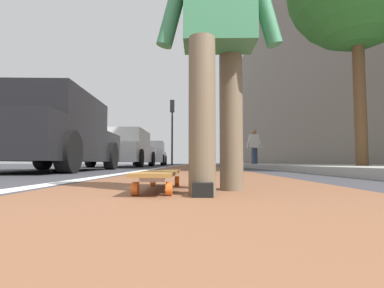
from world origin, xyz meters
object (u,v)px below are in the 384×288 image
object	(u,v)px
skater_person	(218,27)
traffic_light	(172,120)
parked_car_near	(53,135)
skateboard	(160,175)
pedestrian_distant	(254,145)
parked_car_mid	(125,149)
parked_car_far	(151,154)

from	to	relation	value
skater_person	traffic_light	xyz separation A→B (m)	(17.79, 1.64, 2.06)
parked_car_near	skateboard	bearing A→B (deg)	-146.91
skateboard	pedestrian_distant	bearing A→B (deg)	-14.07
skateboard	parked_car_mid	bearing A→B (deg)	14.60
parked_car_far	skater_person	bearing A→B (deg)	-170.33
skateboard	skater_person	size ratio (longest dim) A/B	0.51
skater_person	parked_car_mid	bearing A→B (deg)	16.16
skater_person	traffic_light	world-z (taller)	traffic_light
skater_person	traffic_light	bearing A→B (deg)	5.27
parked_car_mid	skater_person	bearing A→B (deg)	-163.84
skateboard	traffic_light	world-z (taller)	traffic_light
skater_person	parked_car_far	size ratio (longest dim) A/B	0.38
skater_person	parked_car_mid	size ratio (longest dim) A/B	0.36
skater_person	parked_car_near	bearing A→B (deg)	35.44
parked_car_mid	parked_car_far	distance (m)	6.78
skater_person	pedestrian_distant	size ratio (longest dim) A/B	0.96
traffic_light	parked_car_far	bearing A→B (deg)	111.65
parked_car_near	traffic_light	distance (m)	13.90
skater_person	skateboard	bearing A→B (deg)	66.67
parked_car_mid	traffic_light	size ratio (longest dim) A/B	1.05
skateboard	parked_car_far	size ratio (longest dim) A/B	0.20
parked_car_far	pedestrian_distant	distance (m)	7.71
parked_car_near	parked_car_far	distance (m)	13.14
skater_person	parked_car_near	world-z (taller)	skater_person
parked_car_near	skater_person	bearing A→B (deg)	-144.56
parked_car_far	pedestrian_distant	world-z (taller)	pedestrian_distant
parked_car_near	parked_car_far	world-z (taller)	parked_car_far
traffic_light	pedestrian_distant	size ratio (longest dim) A/B	2.56
parked_car_near	traffic_light	size ratio (longest dim) A/B	1.00
parked_car_mid	pedestrian_distant	distance (m)	5.83
skater_person	pedestrian_distant	xyz separation A→B (m)	(11.92, -2.60, 0.03)
skater_person	parked_car_mid	xyz separation A→B (m)	(10.50, 3.04, -0.21)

